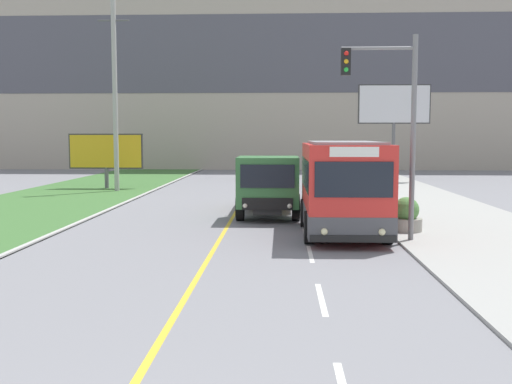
{
  "coord_description": "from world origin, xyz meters",
  "views": [
    {
      "loc": [
        1.93,
        -4.01,
        3.28
      ],
      "look_at": [
        1.1,
        15.74,
        1.4
      ],
      "focal_mm": 42.0,
      "sensor_mm": 36.0,
      "label": 1
    }
  ],
  "objects_px": {
    "car_distant": "(275,171)",
    "planter_round_near": "(406,216)",
    "dump_truck": "(269,186)",
    "utility_pole_far": "(115,94)",
    "traffic_light_mast": "(393,112)",
    "planter_round_third": "(366,190)",
    "planter_round_second": "(383,200)",
    "city_bus": "(343,188)",
    "billboard_large": "(394,108)",
    "billboard_small": "(106,152)",
    "planter_round_far": "(353,181)"
  },
  "relations": [
    {
      "from": "car_distant",
      "to": "traffic_light_mast",
      "type": "bearing_deg",
      "value": -81.36
    },
    {
      "from": "planter_round_far",
      "to": "utility_pole_far",
      "type": "bearing_deg",
      "value": -178.21
    },
    {
      "from": "planter_round_third",
      "to": "car_distant",
      "type": "bearing_deg",
      "value": 109.33
    },
    {
      "from": "planter_round_second",
      "to": "planter_round_far",
      "type": "relative_size",
      "value": 1.02
    },
    {
      "from": "planter_round_third",
      "to": "traffic_light_mast",
      "type": "bearing_deg",
      "value": -94.43
    },
    {
      "from": "dump_truck",
      "to": "billboard_large",
      "type": "xyz_separation_m",
      "value": [
        8.31,
        18.27,
        3.92
      ]
    },
    {
      "from": "billboard_large",
      "to": "city_bus",
      "type": "bearing_deg",
      "value": -104.35
    },
    {
      "from": "utility_pole_far",
      "to": "planter_round_third",
      "type": "bearing_deg",
      "value": -18.12
    },
    {
      "from": "dump_truck",
      "to": "billboard_large",
      "type": "height_order",
      "value": "billboard_large"
    },
    {
      "from": "planter_round_near",
      "to": "planter_round_far",
      "type": "distance_m",
      "value": 14.93
    },
    {
      "from": "planter_round_near",
      "to": "planter_round_third",
      "type": "bearing_deg",
      "value": 89.54
    },
    {
      "from": "planter_round_third",
      "to": "planter_round_second",
      "type": "bearing_deg",
      "value": -90.36
    },
    {
      "from": "car_distant",
      "to": "planter_round_near",
      "type": "distance_m",
      "value": 23.84
    },
    {
      "from": "billboard_large",
      "to": "planter_round_third",
      "type": "height_order",
      "value": "billboard_large"
    },
    {
      "from": "traffic_light_mast",
      "to": "planter_round_far",
      "type": "distance_m",
      "value": 16.98
    },
    {
      "from": "planter_round_second",
      "to": "dump_truck",
      "type": "bearing_deg",
      "value": -166.66
    },
    {
      "from": "car_distant",
      "to": "traffic_light_mast",
      "type": "distance_m",
      "value": 25.57
    },
    {
      "from": "traffic_light_mast",
      "to": "planter_round_second",
      "type": "distance_m",
      "value": 7.52
    },
    {
      "from": "planter_round_far",
      "to": "traffic_light_mast",
      "type": "bearing_deg",
      "value": -92.84
    },
    {
      "from": "dump_truck",
      "to": "car_distant",
      "type": "distance_m",
      "value": 19.54
    },
    {
      "from": "billboard_large",
      "to": "planter_round_third",
      "type": "relative_size",
      "value": 5.99
    },
    {
      "from": "city_bus",
      "to": "planter_round_second",
      "type": "bearing_deg",
      "value": 67.95
    },
    {
      "from": "car_distant",
      "to": "planter_round_near",
      "type": "height_order",
      "value": "car_distant"
    },
    {
      "from": "utility_pole_far",
      "to": "traffic_light_mast",
      "type": "relative_size",
      "value": 1.78
    },
    {
      "from": "car_distant",
      "to": "planter_round_second",
      "type": "bearing_deg",
      "value": -75.73
    },
    {
      "from": "billboard_small",
      "to": "planter_round_second",
      "type": "distance_m",
      "value": 18.8
    },
    {
      "from": "city_bus",
      "to": "billboard_large",
      "type": "xyz_separation_m",
      "value": [
        5.78,
        22.6,
        3.61
      ]
    },
    {
      "from": "billboard_small",
      "to": "dump_truck",
      "type": "bearing_deg",
      "value": -50.44
    },
    {
      "from": "dump_truck",
      "to": "planter_round_near",
      "type": "relative_size",
      "value": 5.79
    },
    {
      "from": "car_distant",
      "to": "billboard_small",
      "type": "relative_size",
      "value": 0.94
    },
    {
      "from": "car_distant",
      "to": "billboard_small",
      "type": "bearing_deg",
      "value": -145.2
    },
    {
      "from": "traffic_light_mast",
      "to": "dump_truck",
      "type": "bearing_deg",
      "value": 124.93
    },
    {
      "from": "dump_truck",
      "to": "planter_round_third",
      "type": "bearing_deg",
      "value": 51.96
    },
    {
      "from": "planter_round_near",
      "to": "planter_round_far",
      "type": "bearing_deg",
      "value": 89.99
    },
    {
      "from": "planter_round_second",
      "to": "planter_round_far",
      "type": "bearing_deg",
      "value": 90.26
    },
    {
      "from": "city_bus",
      "to": "planter_round_second",
      "type": "distance_m",
      "value": 5.97
    },
    {
      "from": "planter_round_third",
      "to": "planter_round_far",
      "type": "height_order",
      "value": "planter_round_far"
    },
    {
      "from": "dump_truck",
      "to": "billboard_small",
      "type": "relative_size",
      "value": 1.46
    },
    {
      "from": "city_bus",
      "to": "planter_round_third",
      "type": "height_order",
      "value": "city_bus"
    },
    {
      "from": "city_bus",
      "to": "utility_pole_far",
      "type": "distance_m",
      "value": 19.4
    },
    {
      "from": "car_distant",
      "to": "utility_pole_far",
      "type": "distance_m",
      "value": 13.69
    },
    {
      "from": "city_bus",
      "to": "billboard_large",
      "type": "bearing_deg",
      "value": 75.65
    },
    {
      "from": "dump_truck",
      "to": "planter_round_second",
      "type": "xyz_separation_m",
      "value": [
        4.74,
        1.12,
        -0.65
      ]
    },
    {
      "from": "traffic_light_mast",
      "to": "car_distant",
      "type": "bearing_deg",
      "value": 98.64
    },
    {
      "from": "traffic_light_mast",
      "to": "billboard_small",
      "type": "bearing_deg",
      "value": 128.19
    },
    {
      "from": "dump_truck",
      "to": "planter_round_near",
      "type": "xyz_separation_m",
      "value": [
        4.69,
        -3.85,
        -0.67
      ]
    },
    {
      "from": "dump_truck",
      "to": "billboard_small",
      "type": "distance_m",
      "value": 16.09
    },
    {
      "from": "traffic_light_mast",
      "to": "billboard_large",
      "type": "height_order",
      "value": "billboard_large"
    },
    {
      "from": "utility_pole_far",
      "to": "planter_round_second",
      "type": "relative_size",
      "value": 9.2
    },
    {
      "from": "car_distant",
      "to": "city_bus",
      "type": "bearing_deg",
      "value": -84.09
    }
  ]
}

